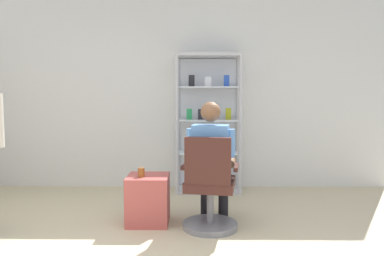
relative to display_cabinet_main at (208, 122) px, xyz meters
name	(u,v)px	position (x,y,z in m)	size (l,w,h in m)	color
back_wall	(180,94)	(-0.40, 0.24, 0.39)	(6.00, 0.10, 2.70)	silver
display_cabinet_main	(208,122)	(0.00, 0.00, 0.00)	(0.90, 0.45, 1.90)	#B7B7BC
office_chair	(210,192)	(-0.03, -1.60, -0.57)	(0.60, 0.56, 0.96)	slate
seated_shopkeeper	(212,158)	(-0.01, -1.44, -0.25)	(0.53, 0.60, 1.29)	black
storage_crate	(148,199)	(-0.67, -1.40, -0.71)	(0.43, 0.43, 0.51)	#B24C47
tea_glass	(141,172)	(-0.73, -1.46, -0.40)	(0.07, 0.07, 0.10)	brown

